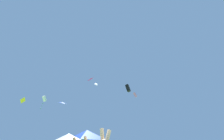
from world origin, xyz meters
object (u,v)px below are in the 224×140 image
canopy_tent_blue (87,135)px  kite_black_box (128,88)px  kite_white_box (44,99)px  canopy_tent_white (68,139)px  kite_magenta_diamond (90,79)px  kite_yellow_diamond (23,100)px  kite_white_diamond (96,84)px  kite_blue_delta (62,103)px  kite_pink_box (135,95)px

canopy_tent_blue → kite_black_box: (5.15, 9.24, 9.16)m
kite_black_box → kite_white_box: bearing=173.0°
canopy_tent_blue → kite_white_box: (-12.14, 11.36, 8.16)m
canopy_tent_blue → canopy_tent_white: bearing=-95.5°
kite_magenta_diamond → kite_white_box: 10.70m
kite_yellow_diamond → kite_white_box: (0.91, 5.19, 1.93)m
canopy_tent_blue → canopy_tent_white: canopy_tent_blue is taller
kite_white_diamond → kite_black_box: size_ratio=0.60×
kite_yellow_diamond → kite_blue_delta: (6.52, 1.37, -0.15)m
kite_magenta_diamond → kite_pink_box: bearing=-55.8°
canopy_tent_white → kite_blue_delta: 15.16m
kite_magenta_diamond → kite_pink_box: size_ratio=2.24×
canopy_tent_white → kite_blue_delta: bearing=116.7°
canopy_tent_white → kite_white_diamond: (-2.11, 21.56, 14.32)m
kite_magenta_diamond → kite_black_box: kite_magenta_diamond is taller
kite_white_diamond → kite_blue_delta: size_ratio=0.44×
kite_white_box → kite_pink_box: (17.84, -10.67, -3.39)m
kite_pink_box → kite_black_box: kite_black_box is taller
kite_yellow_diamond → kite_magenta_diamond: kite_magenta_diamond is taller
kite_white_box → kite_blue_delta: (5.61, -3.81, -2.08)m
kite_yellow_diamond → kite_white_box: kite_white_box is taller
canopy_tent_blue → kite_blue_delta: (-6.53, 7.55, 6.09)m
kite_white_diamond → kite_white_box: size_ratio=0.34×
kite_yellow_diamond → kite_white_diamond: kite_white_diamond is taller
canopy_tent_blue → kite_magenta_diamond: (-3.48, 14.22, 13.77)m
kite_white_box → kite_blue_delta: size_ratio=1.28×
canopy_tent_white → kite_white_diamond: 25.97m
kite_yellow_diamond → kite_white_box: size_ratio=0.33×
kite_white_diamond → kite_magenta_diamond: (-0.92, -2.80, 0.19)m
canopy_tent_blue → kite_blue_delta: 11.69m
kite_white_diamond → kite_magenta_diamond: 2.95m
canopy_tent_blue → kite_magenta_diamond: 20.10m
kite_yellow_diamond → kite_black_box: kite_black_box is taller
kite_yellow_diamond → kite_magenta_diamond: size_ratio=0.63×
canopy_tent_blue → kite_yellow_diamond: kite_yellow_diamond is taller
canopy_tent_white → kite_white_box: kite_white_box is taller
canopy_tent_blue → kite_magenta_diamond: kite_magenta_diamond is taller
kite_yellow_diamond → kite_black_box: size_ratio=0.58×
kite_white_box → kite_yellow_diamond: bearing=-100.0°
kite_pink_box → kite_black_box: size_ratio=0.41×
kite_white_diamond → kite_magenta_diamond: size_ratio=0.66×
kite_white_box → canopy_tent_white: bearing=-53.7°
canopy_tent_white → kite_yellow_diamond: 17.95m
canopy_tent_blue → kite_yellow_diamond: bearing=154.7°
kite_pink_box → kite_black_box: (-0.55, 8.55, 4.39)m
canopy_tent_white → kite_white_diamond: bearing=95.6°
canopy_tent_white → kite_yellow_diamond: (-12.61, 10.72, 6.97)m
canopy_tent_blue → kite_black_box: bearing=60.9°
kite_pink_box → kite_black_box: 9.63m
kite_yellow_diamond → kite_magenta_diamond: bearing=40.1°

